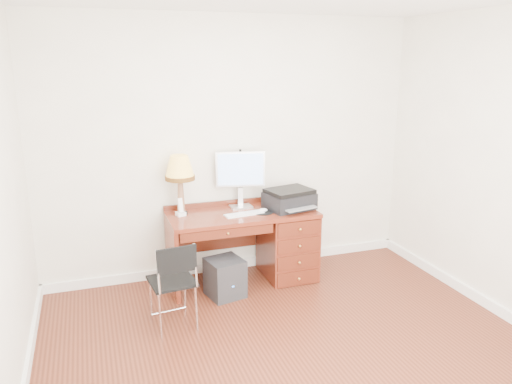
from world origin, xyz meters
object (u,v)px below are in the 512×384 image
object	(u,v)px
desk	(271,240)
leg_lamp	(180,171)
phone	(181,211)
equipment_box	(225,278)
monitor	(240,172)
chair	(173,277)
printer	(289,199)

from	to	relation	value
desk	leg_lamp	bearing A→B (deg)	171.72
phone	equipment_box	bearing A→B (deg)	-61.13
monitor	chair	bearing A→B (deg)	-121.67
printer	leg_lamp	distance (m)	1.16
phone	monitor	bearing A→B (deg)	-4.25
printer	equipment_box	size ratio (longest dim) A/B	1.41
leg_lamp	desk	bearing A→B (deg)	-8.28
printer	phone	xyz separation A→B (m)	(-1.12, 0.12, -0.05)
desk	chair	bearing A→B (deg)	-147.60
printer	monitor	bearing A→B (deg)	141.05
desk	chair	xyz separation A→B (m)	(-1.16, -0.74, 0.06)
printer	phone	distance (m)	1.12
printer	phone	bearing A→B (deg)	161.60
leg_lamp	monitor	bearing A→B (deg)	6.08
printer	equipment_box	xyz separation A→B (m)	(-0.77, -0.25, -0.66)
printer	leg_lamp	size ratio (longest dim) A/B	0.89
desk	equipment_box	xyz separation A→B (m)	(-0.59, -0.28, -0.22)
leg_lamp	phone	distance (m)	0.39
leg_lamp	equipment_box	world-z (taller)	leg_lamp
monitor	desk	bearing A→B (deg)	-24.24
desk	monitor	xyz separation A→B (m)	(-0.28, 0.20, 0.71)
leg_lamp	equipment_box	xyz separation A→B (m)	(0.33, -0.41, -1.00)
monitor	equipment_box	distance (m)	1.09
equipment_box	monitor	bearing A→B (deg)	44.77
desk	printer	bearing A→B (deg)	-9.51
desk	chair	size ratio (longest dim) A/B	1.91
equipment_box	desk	bearing A→B (deg)	13.03
desk	monitor	size ratio (longest dim) A/B	2.55
printer	chair	world-z (taller)	printer
leg_lamp	phone	world-z (taller)	leg_lamp
monitor	equipment_box	world-z (taller)	monitor
monitor	chair	world-z (taller)	monitor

